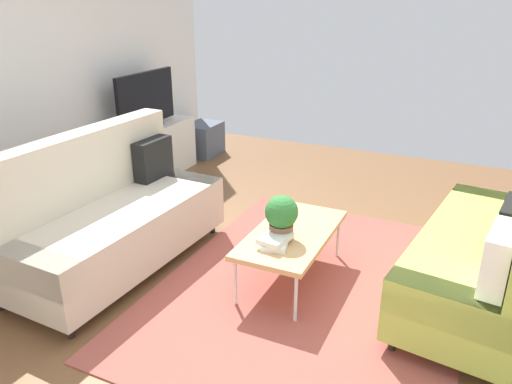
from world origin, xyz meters
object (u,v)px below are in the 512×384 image
object	(u,v)px
couch_green	(497,251)
vase_0	(110,132)
bottle_0	(126,129)
tv_console	(149,153)
table_book_0	(275,243)
potted_plant	(281,216)
storage_trunk	(204,139)
couch_beige	(111,215)
tv	(146,101)
coffee_table	(292,235)

from	to	relation	value
couch_green	vase_0	xyz separation A→B (m)	(0.58, 3.87, 0.27)
couch_green	bottle_0	xyz separation A→B (m)	(0.73, 3.78, 0.28)
tv_console	table_book_0	world-z (taller)	tv_console
potted_plant	couch_green	bearing A→B (deg)	-74.24
tv_console	storage_trunk	size ratio (longest dim) A/B	2.69
potted_plant	table_book_0	bearing A→B (deg)	-177.65
couch_beige	tv_console	world-z (taller)	couch_beige
storage_trunk	potted_plant	world-z (taller)	potted_plant
tv	potted_plant	xyz separation A→B (m)	(-1.57, -2.35, -0.35)
couch_beige	tv_console	xyz separation A→B (m)	(1.82, 0.98, -0.12)
storage_trunk	bottle_0	world-z (taller)	bottle_0
bottle_0	tv	bearing A→B (deg)	2.69
coffee_table	potted_plant	bearing A→B (deg)	166.30
tv_console	tv	distance (m)	0.63
vase_0	bottle_0	xyz separation A→B (m)	(0.15, -0.09, 0.01)
coffee_table	tv_console	size ratio (longest dim) A/B	0.79
storage_trunk	table_book_0	distance (m)	3.61
tv	bottle_0	xyz separation A→B (m)	(-0.43, -0.02, -0.23)
tv	vase_0	xyz separation A→B (m)	(-0.58, 0.07, -0.24)
table_book_0	storage_trunk	bearing A→B (deg)	39.15
couch_beige	coffee_table	bearing A→B (deg)	107.63
potted_plant	bottle_0	size ratio (longest dim) A/B	2.05
potted_plant	table_book_0	world-z (taller)	potted_plant
couch_beige	potted_plant	size ratio (longest dim) A/B	5.73
couch_beige	potted_plant	bearing A→B (deg)	102.60
tv	vase_0	bearing A→B (deg)	173.12
storage_trunk	vase_0	size ratio (longest dim) A/B	3.47
coffee_table	storage_trunk	bearing A→B (deg)	42.27
coffee_table	table_book_0	xyz separation A→B (m)	(-0.26, 0.03, 0.05)
couch_beige	storage_trunk	xyz separation A→B (m)	(2.92, 0.88, -0.22)
couch_green	storage_trunk	world-z (taller)	couch_green
couch_green	vase_0	distance (m)	3.92
couch_green	bottle_0	bearing A→B (deg)	86.97
coffee_table	vase_0	bearing A→B (deg)	70.83
couch_green	coffee_table	bearing A→B (deg)	108.84
tv_console	tv	xyz separation A→B (m)	(0.00, -0.02, 0.63)
vase_0	couch_green	bearing A→B (deg)	-98.52
storage_trunk	potted_plant	size ratio (longest dim) A/B	1.54
couch_beige	table_book_0	size ratio (longest dim) A/B	8.06
couch_green	storage_trunk	bearing A→B (deg)	66.68
tv_console	couch_beige	bearing A→B (deg)	-151.59
storage_trunk	table_book_0	bearing A→B (deg)	-140.85
tv	couch_beige	bearing A→B (deg)	-152.08
tv	vase_0	world-z (taller)	tv
storage_trunk	table_book_0	size ratio (longest dim) A/B	2.17
couch_beige	couch_green	xyz separation A→B (m)	(0.66, -2.84, 0.01)
vase_0	bottle_0	distance (m)	0.18
storage_trunk	table_book_0	world-z (taller)	table_book_0
bottle_0	coffee_table	bearing A→B (deg)	-113.08
tv_console	potted_plant	size ratio (longest dim) A/B	4.15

